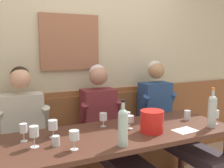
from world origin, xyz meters
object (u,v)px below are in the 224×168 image
object	(u,v)px
dining_table	(123,141)
wall_bench	(96,154)
person_center_right_seat	(170,121)
wine_glass_by_bottle	(74,136)
wine_glass_center_front	(103,117)
wine_glass_mid_left	(34,133)
wine_glass_left_end	(215,115)
water_tumbler_right	(56,141)
person_center_left_seat	(110,131)
wine_glass_mid_right	(23,129)
wine_glass_center_rear	(127,116)
wine_bottle_amber_mid	(212,110)
wine_glass_near_bucket	(53,126)
person_right_seat	(28,146)
ice_bucket	(152,121)
water_tumbler_left	(187,115)
wine_bottle_clear_water	(123,126)
wine_glass_right_end	(130,120)

from	to	relation	value
dining_table	wall_bench	bearing A→B (deg)	90.00
person_center_right_seat	wall_bench	bearing A→B (deg)	158.17
wine_glass_by_bottle	wine_glass_center_front	world-z (taller)	wine_glass_by_bottle
wine_glass_mid_left	wine_glass_left_end	size ratio (longest dim) A/B	1.18
water_tumbler_right	wine_glass_by_bottle	bearing A→B (deg)	-52.59
person_center_left_seat	wine_glass_mid_right	distance (m)	0.91
wine_glass_center_rear	wine_glass_center_front	distance (m)	0.23
person_center_left_seat	wine_bottle_amber_mid	bearing A→B (deg)	-37.03
person_center_right_seat	wine_glass_by_bottle	xyz separation A→B (m)	(-1.31, -0.56, 0.20)
dining_table	wine_bottle_amber_mid	size ratio (longest dim) A/B	5.45
wine_glass_near_bucket	wine_glass_by_bottle	size ratio (longest dim) A/B	1.02
wine_glass_near_bucket	wine_glass_by_bottle	xyz separation A→B (m)	(0.08, -0.32, 0.00)
dining_table	wine_glass_mid_left	distance (m)	0.80
wall_bench	wine_glass_by_bottle	size ratio (longest dim) A/B	16.09
dining_table	person_center_left_seat	xyz separation A→B (m)	(0.03, 0.35, -0.01)
wall_bench	wine_glass_by_bottle	world-z (taller)	wall_bench
water_tumbler_right	wine_bottle_amber_mid	bearing A→B (deg)	-6.79
dining_table	wine_glass_mid_right	xyz separation A→B (m)	(-0.83, 0.13, 0.19)
person_right_seat	wine_glass_near_bucket	xyz separation A→B (m)	(0.19, -0.21, 0.22)
wine_glass_by_bottle	wine_glass_center_front	size ratio (longest dim) A/B	1.12
wine_glass_center_rear	wine_glass_mid_right	bearing A→B (deg)	-179.56
person_right_seat	wine_glass_mid_left	distance (m)	0.43
wine_glass_mid_right	wine_glass_center_front	xyz separation A→B (m)	(0.73, 0.08, -0.02)
ice_bucket	water_tumbler_left	xyz separation A→B (m)	(0.55, 0.16, -0.05)
wine_glass_mid_left	wine_glass_by_bottle	world-z (taller)	wine_glass_mid_left
dining_table	ice_bucket	world-z (taller)	ice_bucket
wine_glass_mid_right	water_tumbler_left	xyz separation A→B (m)	(1.60, -0.08, -0.05)
wine_bottle_clear_water	wine_glass_mid_left	distance (m)	0.67
person_center_right_seat	wine_glass_left_end	distance (m)	0.58
ice_bucket	wall_bench	bearing A→B (deg)	106.12
wine_bottle_clear_water	ice_bucket	bearing A→B (deg)	24.49
wine_bottle_amber_mid	wine_glass_mid_left	distance (m)	1.60
wine_bottle_amber_mid	wine_glass_right_end	xyz separation A→B (m)	(-0.72, 0.28, -0.08)
wall_bench	wine_glass_left_end	distance (m)	1.38
person_center_left_seat	wine_bottle_amber_mid	distance (m)	1.02
wall_bench	person_center_left_seat	distance (m)	0.49
wine_glass_left_end	person_center_left_seat	bearing A→B (deg)	149.23
wall_bench	wine_glass_left_end	bearing A→B (deg)	-42.69
person_center_right_seat	person_center_left_seat	bearing A→B (deg)	-179.80
wall_bench	person_center_right_seat	distance (m)	0.94
wine_glass_by_bottle	person_center_left_seat	bearing A→B (deg)	45.65
person_center_right_seat	wine_glass_mid_left	xyz separation A→B (m)	(-1.56, -0.38, 0.21)
person_center_right_seat	water_tumbler_right	bearing A→B (deg)	-163.32
person_center_right_seat	wine_glass_mid_left	distance (m)	1.62
wine_glass_right_end	person_center_left_seat	bearing A→B (deg)	101.56
wine_bottle_clear_water	water_tumbler_left	bearing A→B (deg)	19.99
dining_table	wine_glass_by_bottle	size ratio (longest dim) A/B	14.04
wine_glass_center_front	wine_glass_left_end	distance (m)	1.10
wall_bench	water_tumbler_left	bearing A→B (deg)	-38.70
wine_glass_right_end	wine_glass_mid_left	distance (m)	0.87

